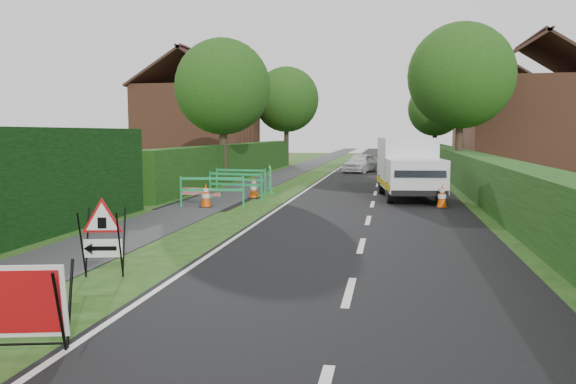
{
  "coord_description": "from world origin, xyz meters",
  "views": [
    {
      "loc": [
        3.07,
        -7.16,
        2.37
      ],
      "look_at": [
        0.88,
        4.82,
        1.09
      ],
      "focal_mm": 35.0,
      "sensor_mm": 36.0,
      "label": 1
    }
  ],
  "objects": [
    {
      "name": "ped_barrier_3",
      "position": [
        -1.79,
        15.26,
        0.63
      ],
      "size": [
        0.82,
        2.08,
        1.0
      ],
      "rotation": [
        0.0,
        0.0,
        1.81
      ],
      "color": "#1B984C",
      "rests_on": "ground"
    },
    {
      "name": "footpath",
      "position": [
        -3.0,
        35.0,
        0.01
      ],
      "size": [
        2.0,
        90.0,
        0.02
      ],
      "primitive_type": "cube",
      "color": "#2D2D30",
      "rests_on": "ground"
    },
    {
      "name": "house_east_b",
      "position": [
        12.0,
        42.0,
        2.9
      ],
      "size": [
        7.5,
        7.4,
        7.88
      ],
      "color": "brown",
      "rests_on": "ground"
    },
    {
      "name": "tree_nw",
      "position": [
        -4.6,
        18.0,
        4.48
      ],
      "size": [
        4.4,
        4.4,
        6.7
      ],
      "color": "#2D2116",
      "rests_on": "ground"
    },
    {
      "name": "redwhite_plank",
      "position": [
        -3.07,
        10.35,
        0.0
      ],
      "size": [
        1.46,
        0.4,
        0.25
      ],
      "primitive_type": "cube",
      "rotation": [
        0.0,
        0.0,
        -0.25
      ],
      "color": "red",
      "rests_on": "ground"
    },
    {
      "name": "ped_barrier_0",
      "position": [
        -2.56,
        10.04,
        0.63
      ],
      "size": [
        2.09,
        0.79,
        1.0
      ],
      "rotation": [
        0.0,
        0.0,
        0.22
      ],
      "color": "#1B984C",
      "rests_on": "ground"
    },
    {
      "name": "road_surface",
      "position": [
        2.5,
        35.0,
        0.0
      ],
      "size": [
        6.0,
        90.0,
        0.02
      ],
      "primitive_type": "cube",
      "color": "black",
      "rests_on": "ground"
    },
    {
      "name": "hatchback_car",
      "position": [
        1.28,
        27.02,
        0.58
      ],
      "size": [
        2.29,
        3.68,
        1.17
      ],
      "primitive_type": "imported",
      "rotation": [
        0.0,
        0.0,
        -0.29
      ],
      "color": "silver",
      "rests_on": "ground"
    },
    {
      "name": "traffic_cone_3",
      "position": [
        -2.71,
        9.84,
        0.39
      ],
      "size": [
        0.38,
        0.38,
        0.79
      ],
      "color": "black",
      "rests_on": "ground"
    },
    {
      "name": "traffic_cone_1",
      "position": [
        4.62,
        14.24,
        0.39
      ],
      "size": [
        0.38,
        0.38,
        0.79
      ],
      "color": "black",
      "rests_on": "ground"
    },
    {
      "name": "tree_ne",
      "position": [
        6.4,
        22.0,
        5.17
      ],
      "size": [
        5.2,
        5.2,
        7.79
      ],
      "color": "#2D2116",
      "rests_on": "ground"
    },
    {
      "name": "ped_barrier_2",
      "position": [
        -2.71,
        14.07,
        0.63
      ],
      "size": [
        2.08,
        0.48,
        1.0
      ],
      "rotation": [
        0.0,
        0.0,
        -0.06
      ],
      "color": "#1B984C",
      "rests_on": "ground"
    },
    {
      "name": "hedge_east",
      "position": [
        6.5,
        16.0,
        0.0
      ],
      "size": [
        1.2,
        50.0,
        1.5
      ],
      "primitive_type": "cube",
      "color": "#14380F",
      "rests_on": "ground"
    },
    {
      "name": "red_rect_sign",
      "position": [
        -0.89,
        -1.95,
        0.55
      ],
      "size": [
        1.25,
        0.93,
        0.96
      ],
      "rotation": [
        0.0,
        0.0,
        0.25
      ],
      "color": "black",
      "rests_on": "ground"
    },
    {
      "name": "house_west",
      "position": [
        -10.0,
        30.0,
        2.9
      ],
      "size": [
        7.5,
        7.4,
        7.88
      ],
      "color": "brown",
      "rests_on": "ground"
    },
    {
      "name": "triangle_sign",
      "position": [
        -1.55,
        1.13,
        0.77
      ],
      "size": [
        0.91,
        0.91,
        1.11
      ],
      "rotation": [
        0.0,
        0.0,
        0.23
      ],
      "color": "black",
      "rests_on": "ground"
    },
    {
      "name": "house_east_a",
      "position": [
        11.0,
        28.0,
        2.9
      ],
      "size": [
        7.5,
        7.4,
        7.88
      ],
      "color": "brown",
      "rests_on": "ground"
    },
    {
      "name": "hedge_west_far",
      "position": [
        -5.0,
        22.0,
        0.0
      ],
      "size": [
        1.0,
        24.0,
        1.8
      ],
      "primitive_type": "cube",
      "color": "#14380F",
      "rests_on": "ground"
    },
    {
      "name": "ground",
      "position": [
        0.0,
        0.0,
        0.0
      ],
      "size": [
        120.0,
        120.0,
        0.0
      ],
      "primitive_type": "plane",
      "color": "#1F4012",
      "rests_on": "ground"
    },
    {
      "name": "traffic_cone_4",
      "position": [
        -1.82,
        12.61,
        0.39
      ],
      "size": [
        0.38,
        0.38,
        0.79
      ],
      "color": "black",
      "rests_on": "ground"
    },
    {
      "name": "ped_barrier_1",
      "position": [
        -2.34,
        12.0,
        0.63
      ],
      "size": [
        2.09,
        0.67,
        1.0
      ],
      "rotation": [
        0.0,
        0.0,
        -0.16
      ],
      "color": "#1B984C",
      "rests_on": "ground"
    },
    {
      "name": "traffic_cone_2",
      "position": [
        4.58,
        16.29,
        0.39
      ],
      "size": [
        0.38,
        0.38,
        0.79
      ],
      "color": "black",
      "rests_on": "ground"
    },
    {
      "name": "traffic_cone_0",
      "position": [
        4.69,
        11.05,
        0.39
      ],
      "size": [
        0.38,
        0.38,
        0.79
      ],
      "color": "black",
      "rests_on": "ground"
    },
    {
      "name": "tree_fw",
      "position": [
        -4.6,
        34.0,
        4.83
      ],
      "size": [
        4.8,
        4.8,
        7.24
      ],
      "color": "#2D2116",
      "rests_on": "ground"
    },
    {
      "name": "works_van",
      "position": [
        3.72,
        13.72,
        1.16
      ],
      "size": [
        2.41,
        4.99,
        2.19
      ],
      "rotation": [
        0.0,
        0.0,
        0.11
      ],
      "color": "silver",
      "rests_on": "ground"
    },
    {
      "name": "tree_fe",
      "position": [
        6.4,
        38.0,
        4.22
      ],
      "size": [
        4.2,
        4.2,
        6.33
      ],
      "color": "#2D2116",
      "rests_on": "ground"
    }
  ]
}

